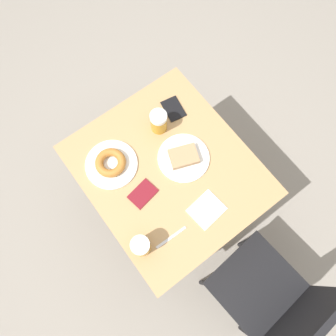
% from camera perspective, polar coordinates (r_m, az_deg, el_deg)
% --- Properties ---
extents(ground_plane, '(8.00, 8.00, 0.00)m').
position_cam_1_polar(ground_plane, '(2.25, 0.00, -5.88)').
color(ground_plane, gray).
extents(table, '(0.76, 0.87, 0.71)m').
position_cam_1_polar(table, '(1.63, 0.00, -0.98)').
color(table, tan).
rests_on(table, ground_plane).
extents(chair, '(0.43, 0.43, 0.86)m').
position_cam_1_polar(chair, '(1.76, 18.53, -21.45)').
color(chair, black).
rests_on(chair, ground_plane).
extents(plate_with_cake, '(0.25, 0.25, 0.04)m').
position_cam_1_polar(plate_with_cake, '(1.57, 2.76, 1.85)').
color(plate_with_cake, white).
rests_on(plate_with_cake, table).
extents(plate_with_donut, '(0.25, 0.25, 0.05)m').
position_cam_1_polar(plate_with_donut, '(1.58, -9.91, 0.79)').
color(plate_with_donut, white).
rests_on(plate_with_donut, table).
extents(beer_mug_left, '(0.08, 0.08, 0.13)m').
position_cam_1_polar(beer_mug_left, '(1.43, -4.72, -13.41)').
color(beer_mug_left, '#C68C23').
rests_on(beer_mug_left, table).
extents(beer_mug_center, '(0.08, 0.08, 0.13)m').
position_cam_1_polar(beer_mug_center, '(1.59, -1.63, 8.07)').
color(beer_mug_center, '#C68C23').
rests_on(beer_mug_center, table).
extents(napkin_folded, '(0.16, 0.14, 0.00)m').
position_cam_1_polar(napkin_folded, '(1.52, 6.73, -7.20)').
color(napkin_folded, white).
rests_on(napkin_folded, table).
extents(fork, '(0.16, 0.02, 0.00)m').
position_cam_1_polar(fork, '(1.50, 0.55, -12.00)').
color(fork, silver).
rests_on(fork, table).
extents(passport_near_edge, '(0.14, 0.11, 0.01)m').
position_cam_1_polar(passport_near_edge, '(1.53, -4.41, -4.50)').
color(passport_near_edge, maroon).
rests_on(passport_near_edge, table).
extents(passport_far_edge, '(0.11, 0.14, 0.01)m').
position_cam_1_polar(passport_far_edge, '(1.69, 0.95, 10.26)').
color(passport_far_edge, black).
rests_on(passport_far_edge, table).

